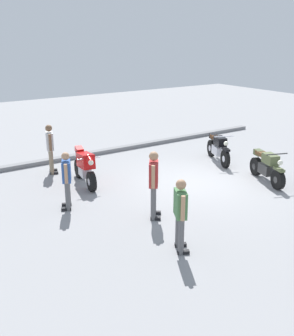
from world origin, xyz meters
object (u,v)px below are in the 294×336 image
person_in_green_shirt (180,211)px  person_in_white_shirt (50,146)px  motorcycle_red_sportbike (85,166)px  person_in_red_shirt (154,180)px  person_in_blue_shirt (67,177)px  motorcycle_olive_vintage (267,167)px  motorcycle_black_cruiser (218,148)px

person_in_green_shirt → person_in_white_shirt: 6.51m
motorcycle_red_sportbike → person_in_red_shirt: (0.38, -3.19, 0.42)m
person_in_white_shirt → person_in_blue_shirt: bearing=-86.4°
motorcycle_olive_vintage → person_in_red_shirt: (-4.50, -0.16, 0.52)m
person_in_green_shirt → person_in_white_shirt: bearing=121.1°
person_in_red_shirt → person_in_white_shirt: 4.88m
motorcycle_black_cruiser → person_in_red_shirt: 5.42m
motorcycle_olive_vintage → person_in_white_shirt: (-5.36, 4.64, 0.46)m
person_in_red_shirt → person_in_blue_shirt: person_in_red_shirt is taller
motorcycle_red_sportbike → motorcycle_black_cruiser: bearing=93.7°
motorcycle_red_sportbike → person_in_white_shirt: (-0.48, 1.62, 0.35)m
motorcycle_olive_vintage → person_in_red_shirt: person_in_red_shirt is taller
motorcycle_red_sportbike → person_in_red_shirt: person_in_red_shirt is taller
person_in_blue_shirt → person_in_green_shirt: bearing=132.7°
motorcycle_black_cruiser → person_in_white_shirt: (-5.59, 2.19, 0.43)m
person_in_green_shirt → motorcycle_black_cruiser: bearing=67.5°
person_in_white_shirt → motorcycle_red_sportbike: bearing=-56.4°
motorcycle_red_sportbike → person_in_white_shirt: size_ratio=1.17×
motorcycle_black_cruiser → person_in_blue_shirt: bearing=-59.1°
motorcycle_olive_vintage → person_in_green_shirt: bearing=-49.2°
person_in_white_shirt → person_in_red_shirt: bearing=-62.9°
motorcycle_black_cruiser → person_in_white_shirt: person_in_white_shirt is taller
person_in_red_shirt → person_in_green_shirt: size_ratio=1.07×
motorcycle_black_cruiser → person_in_white_shirt: size_ratio=1.18×
person_in_green_shirt → person_in_red_shirt: bearing=101.5°
motorcycle_red_sportbike → motorcycle_olive_vintage: (4.88, -3.02, -0.11)m
motorcycle_black_cruiser → person_in_white_shirt: bearing=-88.3°
motorcycle_black_cruiser → motorcycle_olive_vintage: (-0.23, -2.45, -0.03)m
motorcycle_black_cruiser → motorcycle_red_sportbike: (-5.10, 0.57, 0.07)m
motorcycle_red_sportbike → motorcycle_olive_vintage: 5.74m
motorcycle_black_cruiser → person_in_blue_shirt: size_ratio=1.25×
person_in_red_shirt → person_in_blue_shirt: (-1.58, 1.75, -0.13)m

